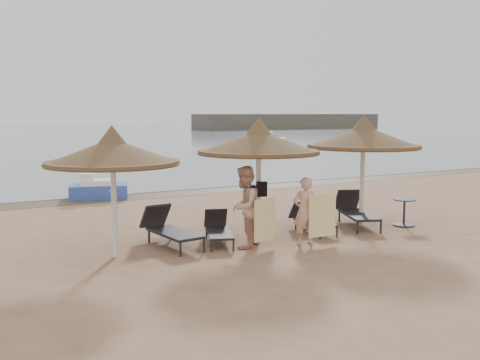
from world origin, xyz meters
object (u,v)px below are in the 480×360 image
object	(u,v)px
lounger_near_right	(310,219)
lounger_far_right	(355,210)
palapa_left	(112,153)
palapa_center	(259,142)
lounger_far_left	(169,228)
side_table	(404,213)
pedal_boat	(98,189)
person_right	(305,206)
person_left	(244,200)
palapa_right	(363,138)
lounger_near_left	(218,229)

from	to	relation	value
lounger_near_right	lounger_far_right	bearing A→B (deg)	5.55
palapa_left	palapa_center	bearing A→B (deg)	0.16
lounger_far_left	side_table	bearing A→B (deg)	-16.83
palapa_left	lounger_far_right	world-z (taller)	palapa_left
lounger_far_left	lounger_far_right	size ratio (longest dim) A/B	0.96
lounger_far_left	pedal_boat	distance (m)	7.97
pedal_boat	side_table	bearing A→B (deg)	-39.61
lounger_far_left	person_right	size ratio (longest dim) A/B	1.11
palapa_center	pedal_boat	bearing A→B (deg)	103.01
lounger_far_right	person_left	xyz separation A→B (m)	(-3.99, -0.67, 0.70)
side_table	person_left	xyz separation A→B (m)	(-5.14, 0.07, 0.76)
palapa_center	palapa_right	distance (m)	3.33
palapa_right	lounger_near_left	world-z (taller)	palapa_right
side_table	pedal_boat	size ratio (longest dim) A/B	0.33
pedal_boat	palapa_left	bearing A→B (deg)	-86.07
palapa_left	palapa_right	world-z (taller)	palapa_right
palapa_center	person_left	xyz separation A→B (m)	(-0.76, -0.64, -1.31)
palapa_right	lounger_near_right	world-z (taller)	palapa_right
palapa_center	pedal_boat	size ratio (longest dim) A/B	1.33
lounger_far_left	person_right	distance (m)	3.32
lounger_far_right	pedal_boat	distance (m)	9.84
lounger_near_right	person_right	distance (m)	1.65
lounger_far_left	lounger_near_left	xyz separation A→B (m)	(1.16, -0.35, -0.07)
palapa_center	person_left	bearing A→B (deg)	-140.16
lounger_far_left	person_left	world-z (taller)	person_left
lounger_far_left	lounger_near_right	xyz separation A→B (m)	(3.91, -0.42, -0.08)
lounger_near_left	lounger_near_right	bearing A→B (deg)	19.09
palapa_right	side_table	bearing A→B (deg)	-29.98
palapa_right	person_right	bearing A→B (deg)	-159.70
palapa_left	palapa_right	bearing A→B (deg)	-0.77
lounger_near_right	side_table	world-z (taller)	side_table
palapa_right	side_table	xyz separation A→B (m)	(1.04, -0.60, -2.13)
palapa_left	palapa_right	size ratio (longest dim) A/B	0.93
lounger_far_left	person_right	xyz separation A→B (m)	(2.89, -1.55, 0.54)
lounger_near_right	pedal_boat	bearing A→B (deg)	118.52
lounger_far_right	pedal_boat	size ratio (longest dim) A/B	0.95
palapa_right	person_left	xyz separation A→B (m)	(-4.10, -0.53, -1.37)
palapa_left	side_table	distance (m)	8.33
palapa_right	lounger_far_left	world-z (taller)	palapa_right
lounger_near_left	side_table	xyz separation A→B (m)	(5.48, -0.80, 0.02)
lounger_far_right	palapa_left	bearing A→B (deg)	-157.45
lounger_far_left	person_left	xyz separation A→B (m)	(1.49, -1.08, 0.71)
lounger_far_right	person_right	bearing A→B (deg)	-134.13
lounger_near_left	lounger_far_right	world-z (taller)	lounger_far_right
side_table	lounger_near_right	bearing A→B (deg)	164.90
palapa_center	lounger_near_right	xyz separation A→B (m)	(1.66, 0.03, -2.10)
side_table	pedal_boat	distance (m)	11.09
lounger_far_left	pedal_boat	xyz separation A→B (m)	(0.31, 7.97, -0.05)
person_left	palapa_right	bearing A→B (deg)	149.12
palapa_left	person_right	distance (m)	4.66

